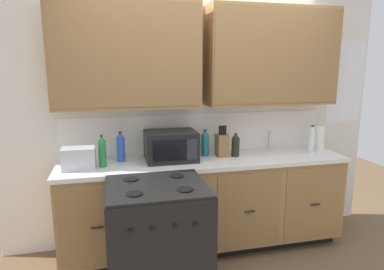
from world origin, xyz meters
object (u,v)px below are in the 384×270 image
bottle_green (102,151)px  bottle_clear (312,139)px  microwave (171,146)px  bottle_teal (205,143)px  knife_block (222,145)px  bottle_dark (235,145)px  paper_towel_roll (319,137)px  bottle_blue (121,147)px  stove_range (158,242)px  toaster (79,158)px

bottle_green → bottle_clear: (2.10, 0.03, -0.00)m
microwave → bottle_teal: bearing=13.0°
knife_block → bottle_dark: knife_block is taller
paper_towel_roll → bottle_teal: bearing=179.1°
knife_block → microwave: bearing=-176.5°
bottle_blue → bottle_dark: 1.12m
bottle_blue → bottle_teal: bearing=0.9°
stove_range → bottle_teal: bottle_teal is taller
stove_range → knife_block: bearing=43.1°
bottle_teal → bottle_dark: bearing=-18.6°
knife_block → bottle_teal: knife_block is taller
stove_range → paper_towel_roll: 2.09m
bottle_blue → microwave: bearing=-8.7°
stove_range → bottle_teal: 1.13m
microwave → bottle_blue: bottle_blue is taller
bottle_clear → bottle_green: bearing=-179.3°
bottle_green → bottle_dark: bearing=2.7°
bottle_blue → paper_towel_roll: bearing=-0.2°
stove_range → microwave: size_ratio=1.98×
microwave → bottle_clear: (1.47, -0.05, 0.00)m
bottle_blue → bottle_teal: bottle_blue is taller
microwave → bottle_teal: (0.36, 0.08, -0.01)m
microwave → toaster: (-0.83, -0.09, -0.04)m
knife_block → bottle_clear: knife_block is taller
microwave → paper_towel_roll: 1.63m
bottle_teal → bottle_clear: bottle_clear is taller
paper_towel_roll → knife_block: bearing=-178.3°
bottle_green → bottle_dark: bottle_green is taller
stove_range → bottle_green: bearing=123.7°
microwave → bottle_green: size_ratio=1.65×
toaster → bottle_clear: size_ratio=0.97×
bottle_teal → bottle_blue: bearing=-179.1°
toaster → bottle_blue: 0.40m
stove_range → bottle_clear: size_ratio=3.29×
stove_range → bottle_clear: (1.70, 0.62, 0.60)m
stove_range → microwave: bearing=71.0°
paper_towel_roll → bottle_blue: 2.09m
knife_block → bottle_dark: (0.13, -0.04, -0.00)m
microwave → knife_block: size_ratio=1.55×
toaster → bottle_teal: bottle_teal is taller
toaster → bottle_blue: bearing=23.8°
paper_towel_roll → bottle_green: size_ratio=0.90×
paper_towel_roll → stove_range: bearing=-158.4°
toaster → bottle_teal: (1.19, 0.17, 0.03)m
toaster → knife_block: size_ratio=0.90×
knife_block → paper_towel_roll: 1.11m
knife_block → bottle_blue: size_ratio=1.09×
microwave → bottle_blue: 0.47m
microwave → bottle_blue: size_ratio=1.68×
stove_range → bottle_blue: bottle_blue is taller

